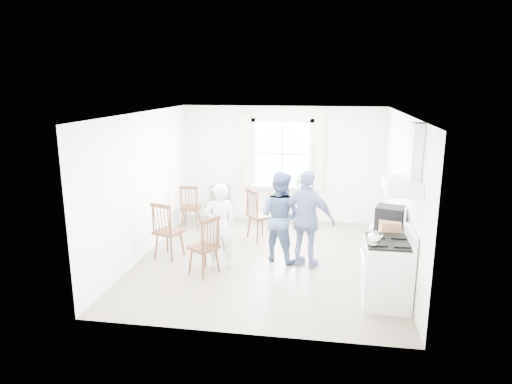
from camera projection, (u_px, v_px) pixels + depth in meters
name	position (u px, v px, depth m)	size (l,w,h in m)	color
room_shell	(267.00, 190.00, 7.88)	(4.62, 5.12, 2.64)	gray
window_assembly	(282.00, 158.00, 10.19)	(1.88, 0.24, 1.70)	white
range_hood	(406.00, 174.00, 6.12)	(0.45, 0.76, 0.94)	white
shelf_unit	(221.00, 202.00, 10.54)	(0.40, 0.30, 0.80)	slate
gas_stove	(387.00, 272.00, 6.48)	(0.68, 0.76, 1.12)	white
kettle	(374.00, 239.00, 6.18)	(0.18, 0.18, 0.26)	silver
low_cabinet	(386.00, 256.00, 7.15)	(0.50, 0.55, 0.90)	white
stereo_stack	(389.00, 218.00, 7.01)	(0.48, 0.45, 0.35)	black
cardboard_box	(390.00, 227.00, 6.82)	(0.29, 0.21, 0.18)	#A87551
windsor_chair_a	(189.00, 202.00, 9.78)	(0.45, 0.44, 0.98)	#4A2817
windsor_chair_b	(164.00, 225.00, 8.10)	(0.56, 0.55, 1.05)	#4A2817
windsor_chair_c	(208.00, 240.00, 7.42)	(0.57, 0.57, 1.00)	#4A2817
person_left	(220.00, 226.00, 7.67)	(0.54, 0.54, 1.49)	white
person_mid	(280.00, 217.00, 8.02)	(0.78, 0.78, 1.61)	#485B86
person_right	(307.00, 220.00, 7.71)	(0.99, 0.99, 1.68)	navy
potted_plant	(299.00, 179.00, 10.15)	(0.17, 0.17, 0.30)	#32713C
windsor_chair_d	(255.00, 209.00, 9.12)	(0.61, 0.61, 1.05)	#4A2817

